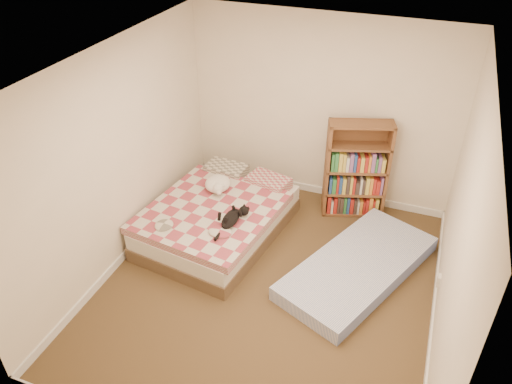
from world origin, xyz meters
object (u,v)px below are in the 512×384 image
(bookshelf, at_px, (355,179))
(white_dog, at_px, (218,184))
(bed, at_px, (219,217))
(floor_mattress, at_px, (358,267))
(black_cat, at_px, (232,217))

(bookshelf, bearing_deg, white_dog, -171.09)
(bed, distance_m, bookshelf, 1.82)
(bookshelf, relative_size, floor_mattress, 0.66)
(black_cat, xyz_separation_m, white_dog, (-0.42, 0.55, 0.02))
(bookshelf, bearing_deg, black_cat, -148.59)
(black_cat, bearing_deg, bookshelf, 75.73)
(floor_mattress, xyz_separation_m, black_cat, (-1.47, -0.17, 0.44))
(black_cat, bearing_deg, white_dog, 153.57)
(bed, xyz_separation_m, black_cat, (0.31, -0.32, 0.29))
(bookshelf, height_order, white_dog, bookshelf)
(floor_mattress, relative_size, white_dog, 4.68)
(bookshelf, distance_m, white_dog, 1.77)
(black_cat, bearing_deg, floor_mattress, 32.68)
(black_cat, relative_size, white_dog, 1.50)
(bookshelf, bearing_deg, floor_mattress, -93.41)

